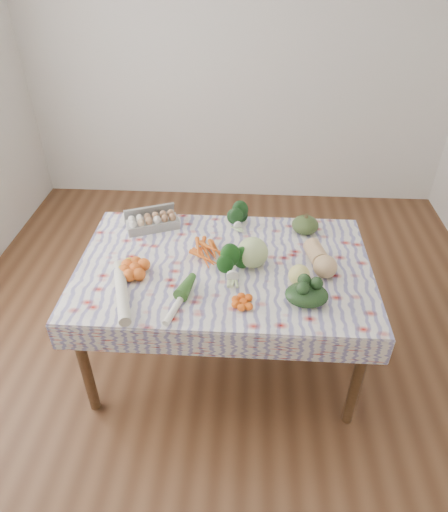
# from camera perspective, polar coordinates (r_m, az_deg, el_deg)

# --- Properties ---
(ground) EXTENTS (4.50, 4.50, 0.00)m
(ground) POSITION_cam_1_polar(r_m,az_deg,el_deg) (3.11, 0.00, -12.30)
(ground) COLOR #53321C
(ground) RESTS_ON ground
(wall_back) EXTENTS (4.00, 0.04, 2.80)m
(wall_back) POSITION_cam_1_polar(r_m,az_deg,el_deg) (4.41, 1.95, 24.02)
(wall_back) COLOR silver
(wall_back) RESTS_ON ground
(dining_table) EXTENTS (1.60, 1.00, 0.75)m
(dining_table) POSITION_cam_1_polar(r_m,az_deg,el_deg) (2.64, 0.00, -2.48)
(dining_table) COLOR brown
(dining_table) RESTS_ON ground
(tablecloth) EXTENTS (1.66, 1.06, 0.01)m
(tablecloth) POSITION_cam_1_polar(r_m,az_deg,el_deg) (2.59, 0.00, -1.14)
(tablecloth) COLOR white
(tablecloth) RESTS_ON dining_table
(egg_carton) EXTENTS (0.35, 0.24, 0.09)m
(egg_carton) POSITION_cam_1_polar(r_m,az_deg,el_deg) (2.90, -8.91, 4.11)
(egg_carton) COLOR #999995
(egg_carton) RESTS_ON tablecloth
(carrot_bunch) EXTENTS (0.29, 0.28, 0.04)m
(carrot_bunch) POSITION_cam_1_polar(r_m,az_deg,el_deg) (2.65, -2.16, 0.45)
(carrot_bunch) COLOR orange
(carrot_bunch) RESTS_ON tablecloth
(kale_bunch) EXTENTS (0.18, 0.17, 0.12)m
(kale_bunch) POSITION_cam_1_polar(r_m,az_deg,el_deg) (2.88, 1.43, 4.73)
(kale_bunch) COLOR #173B17
(kale_bunch) RESTS_ON tablecloth
(kabocha_squash) EXTENTS (0.22, 0.22, 0.11)m
(kabocha_squash) POSITION_cam_1_polar(r_m,az_deg,el_deg) (2.87, 10.12, 3.86)
(kabocha_squash) COLOR #3F5527
(kabocha_squash) RESTS_ON tablecloth
(cabbage) EXTENTS (0.23, 0.23, 0.17)m
(cabbage) POSITION_cam_1_polar(r_m,az_deg,el_deg) (2.53, 3.59, 0.44)
(cabbage) COLOR #B8D082
(cabbage) RESTS_ON tablecloth
(butternut_squash) EXTENTS (0.20, 0.31, 0.13)m
(butternut_squash) POSITION_cam_1_polar(r_m,az_deg,el_deg) (2.59, 11.95, -0.15)
(butternut_squash) COLOR #DDB078
(butternut_squash) RESTS_ON tablecloth
(orange_cluster) EXTENTS (0.25, 0.25, 0.08)m
(orange_cluster) POSITION_cam_1_polar(r_m,az_deg,el_deg) (2.54, -11.06, -1.55)
(orange_cluster) COLOR orange
(orange_cluster) RESTS_ON tablecloth
(broccoli) EXTENTS (0.17, 0.17, 0.12)m
(broccoli) POSITION_cam_1_polar(r_m,az_deg,el_deg) (2.46, 1.12, -1.40)
(broccoli) COLOR #184D16
(broccoli) RESTS_ON tablecloth
(mandarin_cluster) EXTENTS (0.15, 0.15, 0.04)m
(mandarin_cluster) POSITION_cam_1_polar(r_m,az_deg,el_deg) (2.31, 2.43, -5.70)
(mandarin_cluster) COLOR orange
(mandarin_cluster) RESTS_ON tablecloth
(grapefruit) EXTENTS (0.14, 0.14, 0.11)m
(grapefruit) POSITION_cam_1_polar(r_m,az_deg,el_deg) (2.45, 9.38, -2.35)
(grapefruit) COLOR #EAE379
(grapefruit) RESTS_ON tablecloth
(spinach_bag) EXTENTS (0.27, 0.25, 0.10)m
(spinach_bag) POSITION_cam_1_polar(r_m,az_deg,el_deg) (2.35, 10.29, -4.80)
(spinach_bag) COLOR black
(spinach_bag) RESTS_ON tablecloth
(daikon) EXTENTS (0.19, 0.43, 0.06)m
(daikon) POSITION_cam_1_polar(r_m,az_deg,el_deg) (2.39, -12.62, -4.78)
(daikon) COLOR white
(daikon) RESTS_ON tablecloth
(leek) EXTENTS (0.13, 0.35, 0.04)m
(leek) POSITION_cam_1_polar(r_m,az_deg,el_deg) (2.33, -5.56, -5.53)
(leek) COLOR white
(leek) RESTS_ON tablecloth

